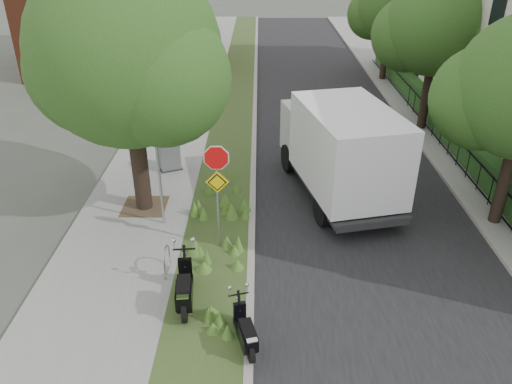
% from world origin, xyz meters
% --- Properties ---
extents(ground, '(120.00, 120.00, 0.00)m').
position_xyz_m(ground, '(0.00, 0.00, 0.00)').
color(ground, '#4C5147').
rests_on(ground, ground).
extents(sidewalk_near, '(3.50, 60.00, 0.12)m').
position_xyz_m(sidewalk_near, '(-4.25, 10.00, 0.06)').
color(sidewalk_near, gray).
rests_on(sidewalk_near, ground).
extents(verge, '(2.00, 60.00, 0.12)m').
position_xyz_m(verge, '(-1.50, 10.00, 0.06)').
color(verge, '#394E21').
rests_on(verge, ground).
extents(kerb_near, '(0.20, 60.00, 0.13)m').
position_xyz_m(kerb_near, '(-0.50, 10.00, 0.07)').
color(kerb_near, '#9E9991').
rests_on(kerb_near, ground).
extents(road, '(7.00, 60.00, 0.01)m').
position_xyz_m(road, '(3.00, 10.00, 0.01)').
color(road, black).
rests_on(road, ground).
extents(kerb_far, '(0.20, 60.00, 0.13)m').
position_xyz_m(kerb_far, '(6.50, 10.00, 0.07)').
color(kerb_far, '#9E9991').
rests_on(kerb_far, ground).
extents(footpath_far, '(3.20, 60.00, 0.12)m').
position_xyz_m(footpath_far, '(8.20, 10.00, 0.06)').
color(footpath_far, gray).
rests_on(footpath_far, ground).
extents(street_tree_main, '(6.21, 5.54, 7.66)m').
position_xyz_m(street_tree_main, '(-4.08, 2.86, 4.80)').
color(street_tree_main, black).
rests_on(street_tree_main, ground).
extents(bare_post, '(0.08, 0.08, 4.00)m').
position_xyz_m(bare_post, '(-3.20, 1.80, 2.12)').
color(bare_post, '#A5A8AD').
rests_on(bare_post, ground).
extents(bike_hoop, '(0.06, 0.78, 0.77)m').
position_xyz_m(bike_hoop, '(-2.70, -0.60, 0.50)').
color(bike_hoop, '#A5A8AD').
rests_on(bike_hoop, ground).
extents(sign_assembly, '(0.94, 0.08, 3.22)m').
position_xyz_m(sign_assembly, '(-1.40, 0.58, 2.33)').
color(sign_assembly, '#A5A8AD').
rests_on(sign_assembly, ground).
extents(fence_far, '(0.04, 24.00, 1.00)m').
position_xyz_m(fence_far, '(7.20, 10.00, 0.67)').
color(fence_far, black).
rests_on(fence_far, ground).
extents(hedge_far, '(1.00, 24.00, 1.10)m').
position_xyz_m(hedge_far, '(7.90, 10.00, 0.67)').
color(hedge_far, '#1C4719').
rests_on(hedge_far, footpath_far).
extents(far_tree_b, '(4.83, 4.31, 6.56)m').
position_xyz_m(far_tree_b, '(6.94, 10.05, 4.37)').
color(far_tree_b, black).
rests_on(far_tree_b, ground).
extents(far_tree_c, '(4.37, 3.89, 5.93)m').
position_xyz_m(far_tree_c, '(6.94, 18.04, 3.95)').
color(far_tree_c, black).
rests_on(far_tree_c, ground).
extents(scooter_near, '(0.49, 1.85, 0.88)m').
position_xyz_m(scooter_near, '(-2.04, -2.01, 0.55)').
color(scooter_near, black).
rests_on(scooter_near, ground).
extents(scooter_far, '(0.59, 1.51, 0.73)m').
position_xyz_m(scooter_far, '(-0.55, -3.29, 0.48)').
color(scooter_far, black).
rests_on(scooter_far, ground).
extents(box_truck, '(3.68, 6.52, 2.78)m').
position_xyz_m(box_truck, '(2.36, 3.83, 1.81)').
color(box_truck, '#262628').
rests_on(box_truck, ground).
extents(utility_cabinet, '(0.95, 0.81, 1.07)m').
position_xyz_m(utility_cabinet, '(-3.59, 5.61, 0.63)').
color(utility_cabinet, '#262628').
rests_on(utility_cabinet, ground).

